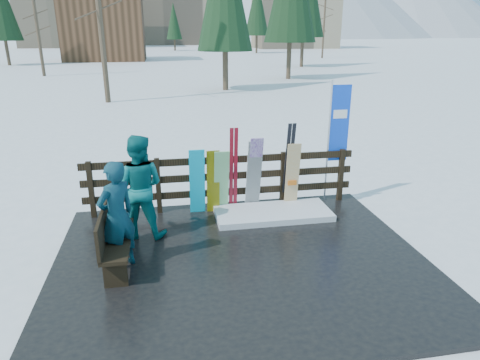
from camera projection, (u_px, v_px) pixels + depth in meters
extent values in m
plane|color=white|center=(241.00, 264.00, 7.00)|extent=(700.00, 700.00, 0.00)
cube|color=black|center=(241.00, 261.00, 6.99)|extent=(6.00, 5.00, 0.08)
cube|color=black|center=(91.00, 190.00, 8.40)|extent=(0.10, 0.10, 1.15)
cube|color=black|center=(158.00, 186.00, 8.62)|extent=(0.10, 0.10, 1.15)
cube|color=black|center=(222.00, 182.00, 8.83)|extent=(0.10, 0.10, 1.15)
cube|color=black|center=(283.00, 178.00, 9.05)|extent=(0.10, 0.10, 1.15)
cube|color=black|center=(341.00, 175.00, 9.27)|extent=(0.10, 0.10, 1.15)
cube|color=black|center=(222.00, 192.00, 8.91)|extent=(5.60, 0.05, 0.14)
cube|color=black|center=(222.00, 176.00, 8.79)|extent=(5.60, 0.05, 0.14)
cube|color=black|center=(222.00, 160.00, 8.68)|extent=(5.60, 0.05, 0.14)
cube|color=white|center=(273.00, 213.00, 8.60)|extent=(2.30, 1.00, 0.12)
cube|color=black|center=(118.00, 240.00, 6.65)|extent=(0.40, 1.50, 0.06)
cube|color=black|center=(115.00, 273.00, 6.16)|extent=(0.34, 0.06, 0.45)
cube|color=black|center=(122.00, 236.00, 7.28)|extent=(0.34, 0.06, 0.45)
cube|color=black|center=(104.00, 225.00, 6.53)|extent=(0.05, 1.50, 0.50)
cube|color=#05C3EF|center=(197.00, 182.00, 8.50)|extent=(0.31, 0.26, 1.38)
cube|color=white|center=(221.00, 182.00, 8.59)|extent=(0.30, 0.33, 1.33)
cube|color=#CFC100|center=(213.00, 182.00, 8.56)|extent=(0.26, 0.20, 1.34)
cube|color=white|center=(255.00, 174.00, 8.67)|extent=(0.26, 0.43, 1.58)
cube|color=black|center=(254.00, 175.00, 8.68)|extent=(0.30, 0.38, 1.51)
cube|color=silver|center=(292.00, 176.00, 8.83)|extent=(0.28, 0.18, 1.40)
cube|color=maroon|center=(231.00, 170.00, 8.62)|extent=(0.08, 0.22, 1.76)
cube|color=maroon|center=(236.00, 170.00, 8.64)|extent=(0.07, 0.22, 1.76)
cube|color=black|center=(286.00, 165.00, 8.81)|extent=(0.08, 0.34, 1.82)
cube|color=black|center=(291.00, 165.00, 8.82)|extent=(0.08, 0.34, 1.82)
cylinder|color=silver|center=(328.00, 143.00, 9.03)|extent=(0.04, 0.04, 2.60)
cube|color=blue|center=(339.00, 124.00, 8.93)|extent=(0.42, 0.02, 1.60)
imported|color=#104F54|center=(117.00, 216.00, 6.49)|extent=(0.75, 0.73, 1.74)
imported|color=#0B686B|center=(139.00, 187.00, 7.52)|extent=(1.06, 0.91, 1.87)
cube|color=tan|center=(69.00, 8.00, 102.61)|extent=(22.00, 14.00, 18.00)
cube|color=gray|center=(181.00, 5.00, 125.25)|extent=(26.00, 16.00, 22.00)
cube|color=tan|center=(295.00, 16.00, 98.06)|extent=(18.00, 12.00, 14.00)
cube|color=brown|center=(104.00, 29.00, 55.48)|extent=(10.00, 8.00, 8.00)
cone|color=black|center=(225.00, 9.00, 26.35)|extent=(3.53, 3.53, 9.82)
cone|color=black|center=(291.00, 3.00, 32.69)|extent=(4.07, 4.07, 11.30)
cylinder|color=#382B1E|center=(36.00, 19.00, 35.25)|extent=(0.28, 0.28, 9.22)
cone|color=black|center=(304.00, 6.00, 44.53)|extent=(4.41, 4.41, 12.25)
cone|color=black|center=(1.00, 15.00, 46.85)|extent=(3.84, 3.84, 10.67)
cylinder|color=#382B1E|center=(324.00, 21.00, 60.17)|extent=(0.28, 0.28, 10.13)
cone|color=black|center=(122.00, 13.00, 59.77)|extent=(4.38, 4.38, 12.18)
cone|color=black|center=(257.00, 17.00, 74.67)|extent=(4.30, 4.30, 11.93)
cone|color=black|center=(174.00, 28.00, 84.93)|extent=(3.12, 3.12, 8.67)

